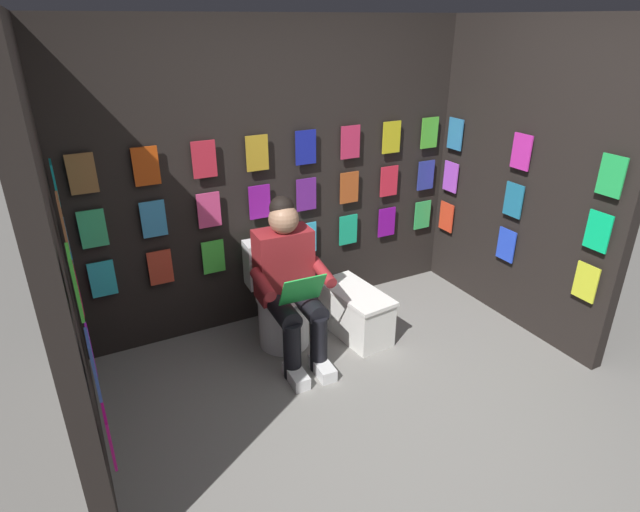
# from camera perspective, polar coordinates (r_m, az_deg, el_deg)

# --- Properties ---
(ground_plane) EXTENTS (30.00, 30.00, 0.00)m
(ground_plane) POSITION_cam_1_polar(r_m,az_deg,el_deg) (3.27, 10.03, -20.07)
(ground_plane) COLOR gray
(display_wall_back) EXTENTS (3.26, 0.14, 2.32)m
(display_wall_back) POSITION_cam_1_polar(r_m,az_deg,el_deg) (4.09, -4.58, 8.64)
(display_wall_back) COLOR black
(display_wall_back) RESTS_ON ground
(display_wall_left) EXTENTS (0.14, 1.80, 2.32)m
(display_wall_left) POSITION_cam_1_polar(r_m,az_deg,el_deg) (4.29, 21.57, 7.77)
(display_wall_left) COLOR black
(display_wall_left) RESTS_ON ground
(display_wall_right) EXTENTS (0.14, 1.80, 2.32)m
(display_wall_right) POSITION_cam_1_polar(r_m,az_deg,el_deg) (2.90, -27.25, -1.05)
(display_wall_right) COLOR black
(display_wall_right) RESTS_ON ground
(toilet) EXTENTS (0.41, 0.56, 0.77)m
(toilet) POSITION_cam_1_polar(r_m,az_deg,el_deg) (3.96, -4.46, -4.96)
(toilet) COLOR white
(toilet) RESTS_ON ground
(person_reading) EXTENTS (0.54, 0.70, 1.19)m
(person_reading) POSITION_cam_1_polar(r_m,az_deg,el_deg) (3.65, -3.31, -2.82)
(person_reading) COLOR maroon
(person_reading) RESTS_ON ground
(comic_longbox_near) EXTENTS (0.38, 0.67, 0.38)m
(comic_longbox_near) POSITION_cam_1_polar(r_m,az_deg,el_deg) (4.08, 3.91, -6.19)
(comic_longbox_near) COLOR white
(comic_longbox_near) RESTS_ON ground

